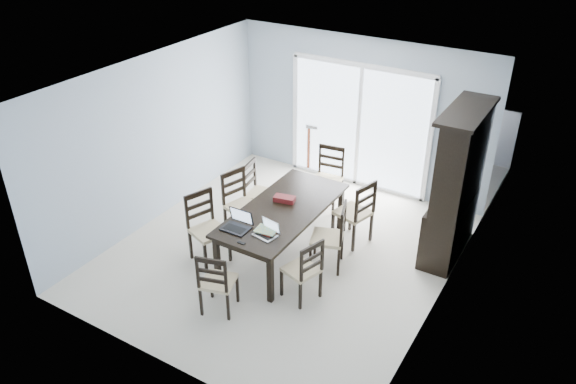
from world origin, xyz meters
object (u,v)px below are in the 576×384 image
chair_right_far (359,207)px  chair_end_far (329,171)px  cell_phone (241,243)px  dining_table (283,213)px  game_box (285,199)px  china_hutch (456,187)px  chair_end_near (215,278)px  chair_right_near (306,265)px  chair_left_near (204,220)px  chair_left_far (256,185)px  chair_left_mid (239,196)px  chair_right_mid (335,230)px  hot_tub (363,139)px  laptop_dark (235,226)px  laptop_silver (265,233)px

chair_right_far → chair_end_far: bearing=63.3°
chair_right_far → cell_phone: 1.95m
dining_table → game_box: game_box is taller
china_hutch → chair_end_near: (-2.05, -2.78, -0.52)m
chair_right_near → game_box: bearing=60.9°
dining_table → chair_left_near: bearing=-143.9°
china_hutch → chair_left_near: (-2.91, -1.90, -0.45)m
chair_left_far → cell_phone: size_ratio=11.15×
chair_right_far → chair_left_mid: bearing=125.7°
chair_end_far → game_box: bearing=83.1°
chair_right_mid → chair_end_near: bearing=134.4°
chair_right_far → chair_right_near: bearing=-165.8°
hot_tub → laptop_dark: bearing=-89.7°
chair_right_far → cell_phone: bearing=170.2°
dining_table → chair_end_near: size_ratio=2.11×
chair_right_near → hot_tub: 4.23m
chair_right_near → laptop_silver: chair_right_near is taller
chair_left_near → hot_tub: (0.61, 3.99, -0.17)m
chair_left_near → laptop_silver: bearing=106.5°
chair_left_mid → chair_right_near: bearing=78.7°
chair_right_far → laptop_dark: chair_right_far is taller
chair_left_near → chair_right_near: (1.68, -0.10, -0.07)m
chair_right_mid → laptop_silver: 1.01m
chair_left_mid → chair_left_far: (0.01, 0.46, -0.03)m
chair_right_mid → chair_end_near: size_ratio=1.09×
chair_left_mid → hot_tub: (0.58, 3.21, -0.16)m
chair_right_far → laptop_dark: bearing=160.5°
chair_right_far → laptop_silver: bearing=171.3°
chair_end_near → laptop_dark: 0.83m
chair_left_near → game_box: bearing=155.4°
chair_right_near → chair_end_far: chair_end_far is taller
chair_right_far → hot_tub: (-1.09, 2.58, -0.17)m
chair_left_near → cell_phone: size_ratio=11.74×
chair_end_far → laptop_dark: size_ratio=3.27×
dining_table → cell_phone: size_ratio=22.02×
chair_end_far → laptop_silver: chair_end_far is taller
china_hutch → chair_end_far: size_ratio=1.87×
chair_end_near → chair_end_far: chair_end_far is taller
chair_left_mid → chair_end_near: size_ratio=1.12×
chair_left_mid → chair_right_far: size_ratio=0.98×
chair_right_near → game_box: size_ratio=3.50×
chair_right_near → laptop_silver: (-0.63, 0.03, 0.25)m
dining_table → chair_right_mid: 0.78m
chair_right_mid → chair_right_far: size_ratio=0.96×
chair_end_near → cell_phone: bearing=71.0°
dining_table → china_hutch: size_ratio=1.00×
chair_left_mid → game_box: bearing=109.4°
chair_left_far → laptop_silver: chair_left_far is taller
chair_left_far → china_hutch: bearing=95.1°
laptop_silver → cell_phone: bearing=-110.1°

